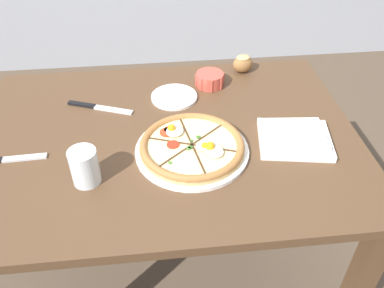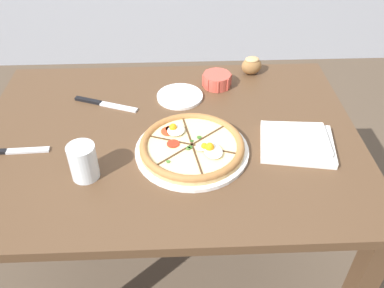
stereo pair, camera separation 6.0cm
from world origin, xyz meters
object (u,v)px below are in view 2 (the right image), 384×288
(napkin_folded, at_px, (297,142))
(knife_spare, at_px, (11,151))
(water_glass, at_px, (84,163))
(knife_main, at_px, (105,104))
(side_saucer, at_px, (180,96))
(pizza, at_px, (192,147))
(ramekin_bowl, at_px, (217,80))
(bread_piece_near, at_px, (252,65))
(dining_table, at_px, (170,162))

(napkin_folded, xyz_separation_m, knife_spare, (-0.82, 0.01, -0.01))
(knife_spare, distance_m, water_glass, 0.26)
(knife_main, relative_size, side_saucer, 1.39)
(pizza, relative_size, ramekin_bowl, 3.12)
(knife_spare, xyz_separation_m, side_saucer, (0.49, 0.27, 0.00))
(bread_piece_near, relative_size, knife_spare, 0.41)
(ramekin_bowl, height_order, napkin_folded, ramekin_bowl)
(knife_spare, relative_size, water_glass, 2.07)
(dining_table, relative_size, bread_piece_near, 13.54)
(knife_spare, bearing_deg, side_saucer, 26.03)
(bread_piece_near, bearing_deg, knife_main, -160.17)
(pizza, xyz_separation_m, bread_piece_near, (0.24, 0.44, 0.02))
(ramekin_bowl, relative_size, side_saucer, 0.67)
(dining_table, bearing_deg, side_saucer, 79.28)
(pizza, bearing_deg, dining_table, 127.54)
(knife_main, relative_size, water_glass, 2.15)
(ramekin_bowl, height_order, knife_main, ramekin_bowl)
(bread_piece_near, xyz_separation_m, side_saucer, (-0.27, -0.15, -0.03))
(water_glass, bearing_deg, knife_spare, 155.30)
(ramekin_bowl, bearing_deg, napkin_folded, -59.59)
(dining_table, distance_m, ramekin_bowl, 0.35)
(pizza, relative_size, bread_piece_near, 3.81)
(pizza, distance_m, water_glass, 0.30)
(napkin_folded, distance_m, knife_spare, 0.83)
(napkin_folded, height_order, knife_main, napkin_folded)
(dining_table, bearing_deg, knife_spare, -171.54)
(bread_piece_near, xyz_separation_m, water_glass, (-0.53, -0.52, 0.01))
(ramekin_bowl, xyz_separation_m, side_saucer, (-0.13, -0.07, -0.02))
(ramekin_bowl, distance_m, napkin_folded, 0.40)
(knife_spare, bearing_deg, ramekin_bowl, 25.96)
(ramekin_bowl, distance_m, water_glass, 0.59)
(pizza, distance_m, knife_main, 0.38)
(dining_table, relative_size, knife_spare, 5.52)
(pizza, relative_size, napkin_folded, 1.39)
(dining_table, relative_size, water_glass, 11.43)
(napkin_folded, relative_size, knife_spare, 1.12)
(side_saucer, bearing_deg, knife_spare, -151.43)
(pizza, bearing_deg, knife_main, 138.01)
(ramekin_bowl, relative_size, knife_main, 0.48)
(dining_table, xyz_separation_m, water_glass, (-0.22, -0.17, 0.16))
(water_glass, xyz_separation_m, side_saucer, (0.26, 0.37, -0.04))
(dining_table, distance_m, napkin_folded, 0.40)
(dining_table, bearing_deg, bread_piece_near, 49.02)
(ramekin_bowl, xyz_separation_m, napkin_folded, (0.20, -0.35, -0.01))
(knife_main, bearing_deg, water_glass, -70.30)
(knife_main, bearing_deg, bread_piece_near, 40.94)
(pizza, bearing_deg, side_saucer, 95.88)
(knife_spare, bearing_deg, water_glass, -27.23)
(dining_table, bearing_deg, pizza, -52.46)
(bread_piece_near, bearing_deg, ramekin_bowl, -149.07)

